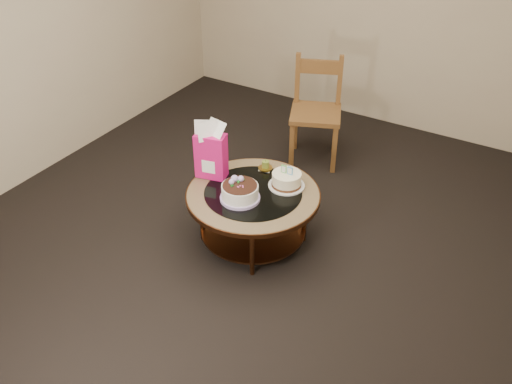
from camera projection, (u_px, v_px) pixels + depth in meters
The scene contains 8 objects.
ground at pixel (253, 239), 4.55m from camera, with size 5.00×5.00×0.00m, color black.
room_walls at pixel (253, 54), 3.68m from camera, with size 4.52×5.02×2.61m.
coffee_table at pixel (253, 201), 4.33m from camera, with size 1.02×1.02×0.46m.
decorated_cake at pixel (240, 193), 4.18m from camera, with size 0.30×0.30×0.17m.
cream_cake at pixel (287, 180), 4.32m from camera, with size 0.28×0.28×0.18m.
gift_bag at pixel (211, 150), 4.35m from camera, with size 0.26×0.21×0.47m.
pillar_candle at pixel (265, 166), 4.54m from camera, with size 0.11×0.11×0.09m.
dining_chair at pixel (316, 111), 5.32m from camera, with size 0.60×0.60×1.00m.
Camera 1 is at (1.84, -3.02, 2.88)m, focal length 40.00 mm.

